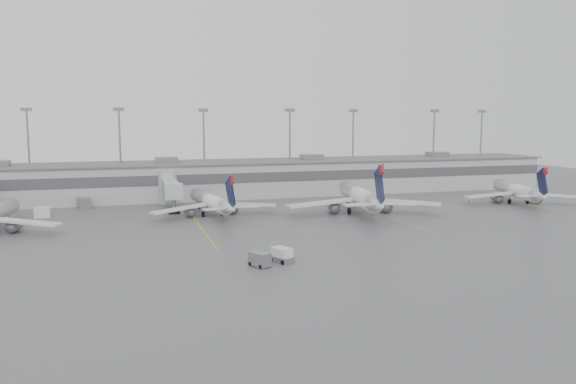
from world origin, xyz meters
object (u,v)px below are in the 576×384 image
object	(u,v)px
jet_mid_left	(212,201)
baggage_tug	(282,256)
jet_far_right	(518,191)
jet_mid_right	(361,196)

from	to	relation	value
jet_mid_left	baggage_tug	world-z (taller)	jet_mid_left
jet_mid_left	jet_far_right	xyz separation A→B (m)	(65.54, -3.61, 0.07)
jet_mid_left	jet_far_right	bearing A→B (deg)	-10.79
jet_mid_left	baggage_tug	size ratio (longest dim) A/B	7.83
jet_mid_right	jet_far_right	xyz separation A→B (m)	(37.79, 2.17, -0.57)
baggage_tug	jet_mid_right	bearing A→B (deg)	24.35
jet_mid_left	baggage_tug	bearing A→B (deg)	-92.90
jet_mid_left	jet_mid_right	size ratio (longest dim) A/B	0.81
jet_far_right	baggage_tug	bearing A→B (deg)	-134.80
jet_mid_right	baggage_tug	size ratio (longest dim) A/B	9.62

